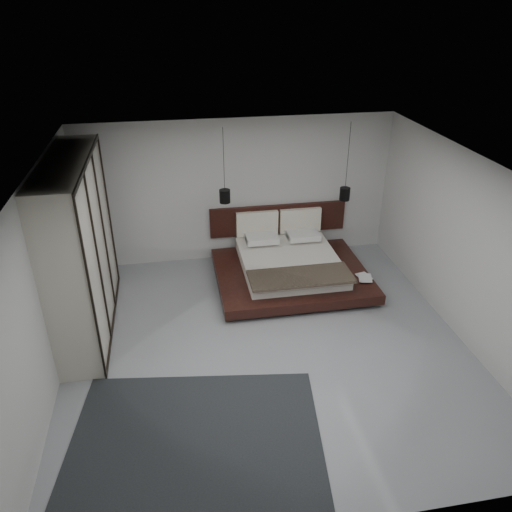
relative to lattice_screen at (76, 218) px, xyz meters
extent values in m
plane|color=gray|center=(2.95, -2.45, -1.30)|extent=(6.00, 6.00, 0.00)
plane|color=white|center=(2.95, -2.45, 1.50)|extent=(6.00, 6.00, 0.00)
plane|color=#B9B9B7|center=(2.95, 0.55, 0.10)|extent=(6.00, 0.00, 6.00)
plane|color=#B9B9B7|center=(2.95, -5.45, 0.10)|extent=(6.00, 0.00, 6.00)
plane|color=#B9B9B7|center=(-0.05, -2.45, 0.10)|extent=(0.00, 6.00, 6.00)
plane|color=#B9B9B7|center=(5.95, -2.45, 0.10)|extent=(0.00, 6.00, 6.00)
cube|color=black|center=(0.00, 0.00, 0.00)|extent=(0.05, 0.90, 2.60)
cube|color=black|center=(3.75, -0.70, -1.26)|extent=(2.15, 1.76, 0.08)
cube|color=black|center=(3.75, -0.70, -1.13)|extent=(2.74, 2.25, 0.18)
cube|color=white|center=(3.75, -0.57, -0.94)|extent=(1.76, 1.96, 0.22)
cube|color=black|center=(3.75, -1.34, -0.81)|extent=(1.78, 0.68, 0.05)
cube|color=silver|center=(3.33, 0.18, -0.77)|extent=(0.61, 0.39, 0.12)
cube|color=silver|center=(4.16, 0.18, -0.77)|extent=(0.61, 0.39, 0.12)
cube|color=silver|center=(3.33, 0.04, -0.71)|extent=(0.61, 0.39, 0.12)
cube|color=silver|center=(4.16, 0.04, -0.71)|extent=(0.61, 0.39, 0.12)
cube|color=black|center=(3.75, 0.51, -0.53)|extent=(2.74, 0.08, 0.60)
cube|color=silver|center=(3.31, 0.42, -0.56)|extent=(0.83, 0.10, 0.50)
cube|color=silver|center=(4.19, 0.42, -0.56)|extent=(0.83, 0.10, 0.50)
imported|color=#99724C|center=(4.87, -1.19, -1.03)|extent=(0.27, 0.32, 0.03)
imported|color=#99724C|center=(4.85, -1.22, -1.01)|extent=(0.31, 0.37, 0.02)
cylinder|color=black|center=(2.62, -0.11, 0.94)|extent=(0.01, 0.01, 1.11)
cylinder|color=black|center=(2.62, -0.11, 0.27)|extent=(0.20, 0.20, 0.24)
cylinder|color=#FFE0B2|center=(2.62, -0.11, 0.16)|extent=(0.15, 0.15, 0.01)
cylinder|color=black|center=(4.87, -0.11, 0.89)|extent=(0.01, 0.01, 1.22)
cylinder|color=black|center=(4.87, -0.11, 0.16)|extent=(0.19, 0.19, 0.24)
cylinder|color=#FFE0B2|center=(4.87, -0.11, 0.06)|extent=(0.15, 0.15, 0.01)
cube|color=beige|center=(0.25, -1.40, 0.08)|extent=(0.63, 2.75, 2.75)
cube|color=black|center=(0.58, -1.40, 1.42)|extent=(0.03, 2.75, 0.06)
cube|color=black|center=(0.58, -1.40, -1.27)|extent=(0.03, 2.75, 0.06)
cube|color=black|center=(0.58, -2.78, 0.08)|extent=(0.03, 0.05, 2.75)
cube|color=black|center=(0.58, -1.86, 0.08)|extent=(0.03, 0.05, 2.75)
cube|color=black|center=(0.58, -0.94, 0.08)|extent=(0.03, 0.05, 2.75)
cube|color=black|center=(0.58, -0.03, 0.08)|extent=(0.03, 0.05, 2.75)
cube|color=black|center=(1.75, -4.06, -1.29)|extent=(3.29, 2.55, 0.01)
camera|label=1|loc=(1.71, -8.44, 3.49)|focal=35.00mm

